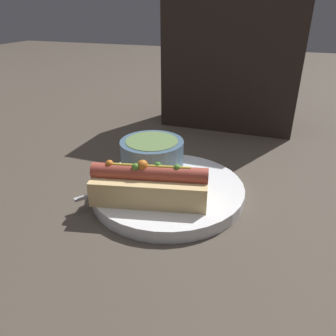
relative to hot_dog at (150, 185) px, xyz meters
The scene contains 6 objects.
ground_plane 0.07m from the hot_dog, 78.02° to the left, with size 4.00×4.00×0.00m, color #4C4238.
dinner_plate 0.06m from the hot_dog, 78.02° to the left, with size 0.25×0.25×0.02m.
hot_dog is the anchor object (origin of this frame).
soup_bowl 0.10m from the hot_dog, 110.09° to the left, with size 0.11×0.11×0.05m.
spoon 0.06m from the hot_dog, 126.52° to the left, with size 0.11×0.13×0.01m.
seated_diner 0.48m from the hot_dog, 85.51° to the left, with size 0.32×0.15×0.47m.
Camera 1 is at (0.16, -0.44, 0.29)m, focal length 35.00 mm.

